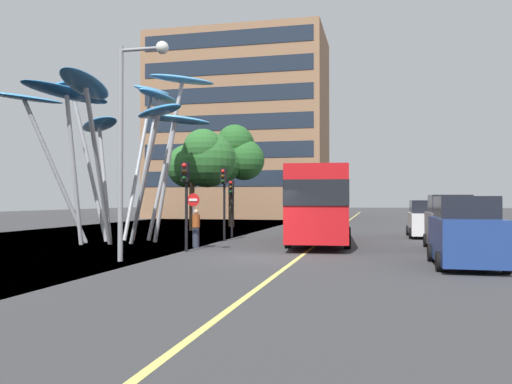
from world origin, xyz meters
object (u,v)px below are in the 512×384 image
(red_bus, at_px, (319,201))
(car_parked_near, at_px, (465,233))
(car_parked_mid, at_px, (449,224))
(leaf_sculpture, at_px, (123,109))
(street_lamp, at_px, (132,121))
(no_entry_sign, at_px, (193,211))
(car_parked_far, at_px, (426,220))
(pedestrian, at_px, (196,228))
(traffic_light_island_mid, at_px, (231,196))
(traffic_light_kerb_near, at_px, (186,187))
(traffic_light_kerb_far, at_px, (224,189))

(red_bus, bearing_deg, car_parked_near, -55.91)
(car_parked_near, bearing_deg, car_parked_mid, 87.34)
(leaf_sculpture, height_order, car_parked_mid, leaf_sculpture)
(red_bus, bearing_deg, street_lamp, -120.53)
(street_lamp, distance_m, no_entry_sign, 7.15)
(car_parked_far, distance_m, street_lamp, 18.45)
(car_parked_mid, relative_size, pedestrian, 2.25)
(street_lamp, bearing_deg, pedestrian, 86.17)
(traffic_light_island_mid, bearing_deg, pedestrian, -88.89)
(traffic_light_island_mid, bearing_deg, street_lamp, -91.21)
(leaf_sculpture, height_order, no_entry_sign, leaf_sculpture)
(car_parked_mid, xyz_separation_m, no_entry_sign, (-11.28, -0.50, 0.53))
(car_parked_mid, distance_m, no_entry_sign, 11.30)
(traffic_light_island_mid, relative_size, pedestrian, 1.90)
(car_parked_far, height_order, street_lamp, street_lamp)
(street_lamp, relative_size, pedestrian, 4.44)
(traffic_light_kerb_near, bearing_deg, no_entry_sign, 103.61)
(red_bus, relative_size, car_parked_near, 2.68)
(traffic_light_kerb_far, relative_size, car_parked_far, 0.86)
(no_entry_sign, bearing_deg, car_parked_near, -25.74)
(pedestrian, relative_size, no_entry_sign, 0.70)
(traffic_light_kerb_near, xyz_separation_m, traffic_light_kerb_far, (-0.06, 5.66, 0.04))
(traffic_light_kerb_far, distance_m, pedestrian, 4.15)
(traffic_light_kerb_near, xyz_separation_m, street_lamp, (-0.61, -3.57, 2.18))
(traffic_light_kerb_near, bearing_deg, leaf_sculpture, 139.09)
(street_lamp, xyz_separation_m, no_entry_sign, (-0.07, 6.39, -3.21))
(street_lamp, bearing_deg, traffic_light_island_mid, 88.79)
(car_parked_far, xyz_separation_m, no_entry_sign, (-10.99, -7.98, 0.63))
(red_bus, relative_size, traffic_light_kerb_near, 3.07)
(leaf_sculpture, height_order, pedestrian, leaf_sculpture)
(traffic_light_kerb_near, relative_size, car_parked_near, 0.87)
(no_entry_sign, bearing_deg, car_parked_far, 35.97)
(car_parked_near, height_order, car_parked_mid, car_parked_mid)
(car_parked_near, relative_size, car_parked_far, 0.97)
(traffic_light_kerb_far, xyz_separation_m, car_parked_far, (10.37, 5.13, -1.71))
(traffic_light_island_mid, xyz_separation_m, car_parked_far, (10.67, 2.62, -1.36))
(pedestrian, bearing_deg, red_bus, 36.11)
(car_parked_far, distance_m, no_entry_sign, 13.59)
(leaf_sculpture, relative_size, no_entry_sign, 5.48)
(car_parked_mid, distance_m, pedestrian, 10.93)
(traffic_light_kerb_far, bearing_deg, car_parked_near, -38.12)
(traffic_light_kerb_near, bearing_deg, car_parked_mid, 17.36)
(car_parked_far, bearing_deg, traffic_light_island_mid, -166.22)
(car_parked_mid, bearing_deg, car_parked_far, 92.21)
(traffic_light_kerb_far, distance_m, street_lamp, 9.49)
(red_bus, height_order, traffic_light_kerb_far, red_bus)
(red_bus, distance_m, traffic_light_kerb_far, 4.92)
(traffic_light_island_mid, bearing_deg, car_parked_mid, -23.92)
(car_parked_far, bearing_deg, traffic_light_kerb_near, -133.69)
(no_entry_sign, bearing_deg, traffic_light_island_mid, 86.59)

